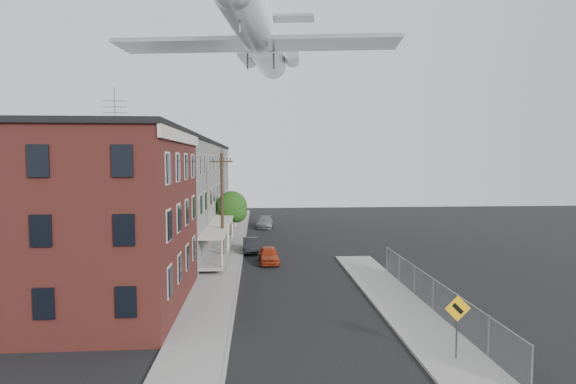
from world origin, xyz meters
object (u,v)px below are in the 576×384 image
(utility_pole, at_px, (222,206))
(car_far, at_px, (265,222))
(warning_sign, at_px, (457,317))
(airplane, at_px, (260,38))
(street_tree, at_px, (233,208))
(car_near, at_px, (269,255))
(car_mid, at_px, (250,245))

(utility_pole, relative_size, car_far, 1.94)
(warning_sign, distance_m, airplane, 31.96)
(street_tree, distance_m, car_near, 11.32)
(car_near, height_order, car_mid, car_near)
(car_far, bearing_deg, warning_sign, -74.97)
(car_near, bearing_deg, car_mid, 107.27)
(street_tree, height_order, car_far, street_tree)
(street_tree, xyz_separation_m, car_far, (3.47, 8.92, -2.78))
(utility_pole, xyz_separation_m, street_tree, (0.33, 9.92, -1.22))
(car_mid, bearing_deg, car_far, 81.88)
(utility_pole, xyz_separation_m, car_far, (3.80, 18.84, -4.00))
(street_tree, relative_size, car_mid, 1.34)
(utility_pole, distance_m, airplane, 16.66)
(car_near, relative_size, airplane, 0.13)
(street_tree, bearing_deg, car_near, -71.55)
(warning_sign, bearing_deg, utility_pole, 120.48)
(warning_sign, relative_size, airplane, 0.10)
(warning_sign, relative_size, car_mid, 0.72)
(utility_pole, height_order, car_mid, utility_pole)
(car_mid, xyz_separation_m, car_far, (1.58, 14.82, 0.04))
(car_far, bearing_deg, car_near, -86.03)
(car_near, relative_size, car_far, 0.84)
(airplane, bearing_deg, car_mid, -114.14)
(street_tree, bearing_deg, warning_sign, -69.42)
(car_far, bearing_deg, street_tree, -107.30)
(street_tree, distance_m, airplane, 17.02)
(airplane, bearing_deg, warning_sign, -72.39)
(car_near, bearing_deg, car_far, 87.94)
(utility_pole, relative_size, car_near, 2.30)
(warning_sign, bearing_deg, airplane, 107.61)
(utility_pole, relative_size, street_tree, 1.73)
(airplane, bearing_deg, car_near, -84.82)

